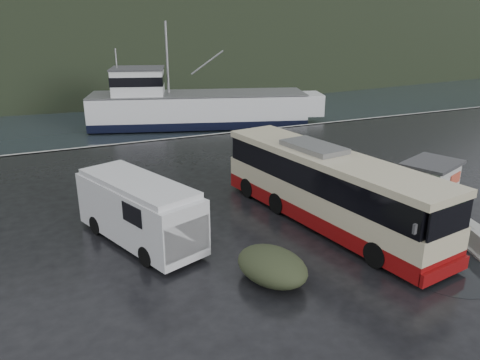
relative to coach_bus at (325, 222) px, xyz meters
name	(u,v)px	position (x,y,z in m)	size (l,w,h in m)	color
ground	(301,248)	(-2.33, -1.78, 0.00)	(160.00, 160.00, 0.00)	black
harbor_water	(70,56)	(-2.33, 108.22, 0.00)	(300.00, 180.00, 0.02)	black
quay_edge	(170,139)	(-2.33, 18.22, 0.00)	(160.00, 0.60, 1.50)	#999993
headland	(66,36)	(7.67, 248.22, 0.00)	(780.00, 540.00, 570.00)	black
coach_bus	(325,222)	(0.00, 0.00, 0.00)	(3.13, 12.57, 3.56)	#BEB390
white_van	(141,241)	(-8.27, 1.51, 0.00)	(2.29, 6.67, 2.79)	silver
waste_bin_left	(416,230)	(3.29, -2.36, 0.00)	(1.13, 1.13, 1.58)	#178338
waste_bin_right	(397,257)	(0.78, -4.02, 0.00)	(1.16, 1.16, 1.62)	#178338
dome_tent	(272,280)	(-4.61, -3.52, 0.00)	(2.12, 2.96, 1.16)	#2C331E
ticket_kiosk	(427,204)	(6.01, -0.25, 0.00)	(2.92, 2.21, 2.28)	silver
jersey_barrier_a	(430,239)	(3.20, -3.31, 0.00)	(0.77, 1.53, 0.77)	#999993
jersey_barrier_b	(466,239)	(4.63, -3.91, 0.00)	(0.83, 1.66, 0.83)	#999993
jersey_barrier_c	(480,253)	(4.09, -5.11, 0.00)	(0.81, 1.63, 0.81)	#999993
fishing_trawler	(199,112)	(3.42, 27.95, 0.00)	(25.17, 5.52, 10.07)	silver
puddles	(395,235)	(2.07, -2.39, 0.01)	(11.32, 16.73, 0.01)	black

